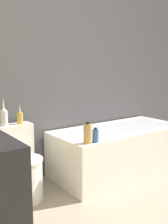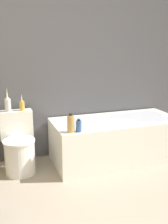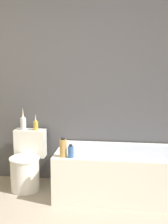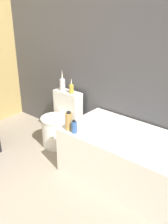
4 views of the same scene
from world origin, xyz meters
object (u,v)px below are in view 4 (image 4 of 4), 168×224
shampoo_bottle_tall (69,121)px  shampoo_bottle_short (74,127)px  bathtub (138,162)px  vase_silver (71,88)px  vase_gold (62,83)px  toilet (59,123)px

shampoo_bottle_tall → shampoo_bottle_short: (0.08, -0.01, -0.03)m
bathtub → vase_silver: vase_silver is taller
vase_gold → shampoo_bottle_short: bearing=-38.4°
vase_silver → shampoo_bottle_short: bearing=-45.8°
toilet → vase_gold: vase_gold is taller
vase_gold → shampoo_bottle_short: 0.90m
toilet → bathtub: bearing=-3.7°
toilet → vase_silver: (0.08, 0.16, 0.46)m
toilet → vase_silver: 0.49m
bathtub → vase_silver: 1.25m
vase_silver → shampoo_bottle_short: size_ratio=1.43×
vase_gold → shampoo_bottle_tall: bearing=-41.4°
vase_silver → shampoo_bottle_tall: size_ratio=0.98×
shampoo_bottle_tall → vase_gold: bearing=138.6°
bathtub → shampoo_bottle_short: bearing=-153.2°
vase_gold → vase_silver: 0.16m
bathtub → vase_silver: bearing=168.0°
bathtub → shampoo_bottle_tall: (-0.69, -0.29, 0.36)m
bathtub → vase_gold: (-1.29, 0.24, 0.51)m
vase_silver → shampoo_bottle_tall: bearing=-50.0°
vase_silver → shampoo_bottle_short: 0.77m
bathtub → shampoo_bottle_tall: bearing=-157.1°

